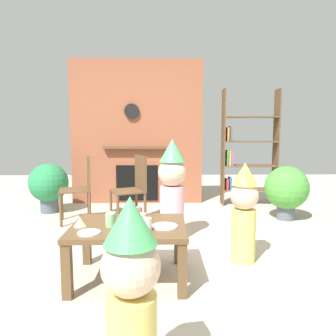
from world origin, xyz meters
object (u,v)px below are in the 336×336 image
object	(u,v)px
paper_plate_front	(89,233)
child_by_the_chairs	(172,187)
bookshelf	(245,152)
child_with_cone_hat	(131,297)
paper_cup_center	(110,220)
paper_plate_rear	(165,226)
dining_chair_middle	(134,185)
potted_plant_short	(49,184)
paper_cup_far_left	(147,224)
potted_plant_tall	(286,189)
birthday_cake_slice	(80,222)
paper_cup_far_right	(138,212)
dining_chair_left	(82,184)
coffee_table	(129,234)
paper_cup_near_left	(111,218)
child_in_pink	(244,210)
paper_cup_near_right	(141,220)

from	to	relation	value
paper_plate_front	child_by_the_chairs	xyz separation A→B (m)	(0.67, 1.19, 0.13)
bookshelf	child_with_cone_hat	size ratio (longest dim) A/B	2.00
paper_cup_center	paper_plate_front	distance (m)	0.22
paper_plate_rear	child_by_the_chairs	bearing A→B (deg)	84.79
bookshelf	paper_plate_front	size ratio (longest dim) A/B	11.10
dining_chair_middle	potted_plant_short	size ratio (longest dim) A/B	1.21
paper_cup_center	child_with_cone_hat	bearing A→B (deg)	-76.59
paper_cup_center	paper_plate_front	bearing A→B (deg)	-127.40
paper_cup_far_left	potted_plant_tall	distance (m)	2.65
bookshelf	paper_plate_front	world-z (taller)	bookshelf
birthday_cake_slice	paper_plate_front	bearing A→B (deg)	-58.43
child_with_cone_hat	potted_plant_tall	world-z (taller)	child_with_cone_hat
birthday_cake_slice	child_with_cone_hat	xyz separation A→B (m)	(0.53, -1.19, 0.01)
paper_cup_far_right	dining_chair_left	size ratio (longest dim) A/B	0.10
coffee_table	paper_cup_far_right	size ratio (longest dim) A/B	10.29
paper_cup_near_left	child_by_the_chairs	xyz separation A→B (m)	(0.54, 0.91, 0.10)
dining_chair_left	paper_cup_center	bearing A→B (deg)	95.73
paper_plate_rear	child_in_pink	xyz separation A→B (m)	(0.74, 0.39, 0.03)
paper_plate_front	paper_cup_near_left	bearing A→B (deg)	65.88
birthday_cake_slice	dining_chair_left	size ratio (longest dim) A/B	0.11
paper_cup_far_right	potted_plant_tall	world-z (taller)	potted_plant_tall
potted_plant_short	paper_cup_far_right	bearing A→B (deg)	-52.97
potted_plant_short	paper_cup_near_left	bearing A→B (deg)	-59.33
paper_cup_far_right	child_with_cone_hat	world-z (taller)	child_with_cone_hat
paper_cup_near_left	child_with_cone_hat	size ratio (longest dim) A/B	0.09
paper_cup_near_left	dining_chair_middle	distance (m)	1.56
bookshelf	paper_cup_far_left	distance (m)	3.24
paper_cup_near_left	paper_cup_near_right	distance (m)	0.27
dining_chair_middle	child_in_pink	bearing A→B (deg)	108.44
bookshelf	paper_plate_front	distance (m)	3.51
paper_cup_near_right	dining_chair_left	xyz separation A→B (m)	(-0.91, 1.72, 0.00)
birthday_cake_slice	dining_chair_left	xyz separation A→B (m)	(-0.41, 1.73, 0.01)
paper_plate_front	potted_plant_short	bearing A→B (deg)	115.37
bookshelf	paper_plate_rear	distance (m)	3.10
paper_cup_near_left	paper_cup_center	xyz separation A→B (m)	(0.01, -0.11, 0.01)
paper_plate_rear	child_by_the_chairs	distance (m)	1.05
paper_cup_near_left	paper_cup_far_left	bearing A→B (deg)	-35.46
paper_cup_center	paper_plate_rear	xyz separation A→B (m)	(0.44, -0.02, -0.05)
potted_plant_tall	paper_cup_center	bearing A→B (deg)	-140.00
child_with_cone_hat	child_in_pink	world-z (taller)	child_with_cone_hat
bookshelf	paper_cup_far_right	xyz separation A→B (m)	(-1.60, -2.45, -0.37)
child_with_cone_hat	dining_chair_left	xyz separation A→B (m)	(-0.94, 2.92, 0.01)
potted_plant_tall	paper_plate_rear	bearing A→B (deg)	-133.11
child_with_cone_hat	potted_plant_short	size ratio (longest dim) A/B	1.28
child_by_the_chairs	dining_chair_left	bearing A→B (deg)	-99.53
potted_plant_tall	paper_cup_far_right	bearing A→B (deg)	-141.90
paper_plate_rear	paper_cup_center	bearing A→B (deg)	177.18
paper_plate_front	potted_plant_short	xyz separation A→B (m)	(-1.15, 2.43, -0.04)
paper_cup_near_right	paper_cup_center	xyz separation A→B (m)	(-0.25, -0.02, 0.00)
paper_cup_near_right	paper_cup_far_left	size ratio (longest dim) A/B	0.99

